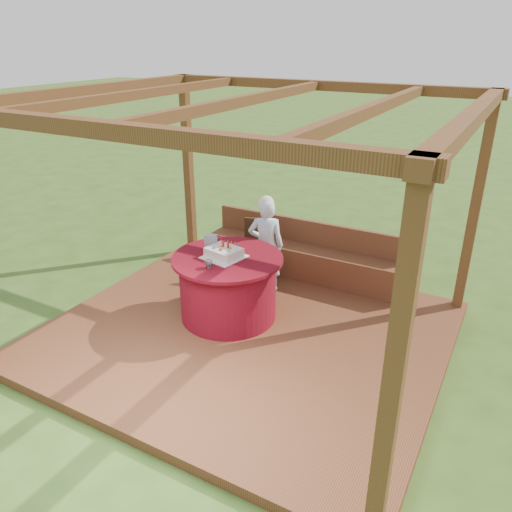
{
  "coord_description": "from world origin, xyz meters",
  "views": [
    {
      "loc": [
        2.59,
        -4.43,
        3.38
      ],
      "look_at": [
        0.0,
        0.25,
        1.0
      ],
      "focal_mm": 35.0,
      "sensor_mm": 36.0,
      "label": 1
    }
  ],
  "objects_px": {
    "table": "(228,287)",
    "chair": "(258,247)",
    "drinking_glass": "(209,264)",
    "gift_bag": "(211,242)",
    "bench": "(305,259)",
    "elderly_woman": "(266,244)",
    "birthday_cake": "(224,253)"
  },
  "relations": [
    {
      "from": "table",
      "to": "birthday_cake",
      "type": "distance_m",
      "value": 0.46
    },
    {
      "from": "drinking_glass",
      "to": "birthday_cake",
      "type": "bearing_deg",
      "value": 91.38
    },
    {
      "from": "chair",
      "to": "drinking_glass",
      "type": "height_order",
      "value": "drinking_glass"
    },
    {
      "from": "elderly_woman",
      "to": "drinking_glass",
      "type": "distance_m",
      "value": 1.25
    },
    {
      "from": "birthday_cake",
      "to": "gift_bag",
      "type": "bearing_deg",
      "value": 155.95
    },
    {
      "from": "birthday_cake",
      "to": "drinking_glass",
      "type": "relative_size",
      "value": 5.43
    },
    {
      "from": "table",
      "to": "chair",
      "type": "height_order",
      "value": "chair"
    },
    {
      "from": "bench",
      "to": "drinking_glass",
      "type": "relative_size",
      "value": 31.54
    },
    {
      "from": "table",
      "to": "elderly_woman",
      "type": "relative_size",
      "value": 0.99
    },
    {
      "from": "chair",
      "to": "drinking_glass",
      "type": "relative_size",
      "value": 9.31
    },
    {
      "from": "bench",
      "to": "birthday_cake",
      "type": "xyz_separation_m",
      "value": [
        -0.39,
        -1.55,
        0.61
      ]
    },
    {
      "from": "elderly_woman",
      "to": "gift_bag",
      "type": "bearing_deg",
      "value": -115.18
    },
    {
      "from": "birthday_cake",
      "to": "drinking_glass",
      "type": "distance_m",
      "value": 0.34
    },
    {
      "from": "bench",
      "to": "table",
      "type": "distance_m",
      "value": 1.58
    },
    {
      "from": "elderly_woman",
      "to": "birthday_cake",
      "type": "bearing_deg",
      "value": -96.35
    },
    {
      "from": "table",
      "to": "elderly_woman",
      "type": "bearing_deg",
      "value": 85.84
    },
    {
      "from": "table",
      "to": "chair",
      "type": "xyz_separation_m",
      "value": [
        -0.18,
        1.11,
        0.08
      ]
    },
    {
      "from": "table",
      "to": "gift_bag",
      "type": "bearing_deg",
      "value": 161.89
    },
    {
      "from": "chair",
      "to": "gift_bag",
      "type": "bearing_deg",
      "value": -96.59
    },
    {
      "from": "chair",
      "to": "bench",
      "type": "bearing_deg",
      "value": 38.06
    },
    {
      "from": "chair",
      "to": "birthday_cake",
      "type": "xyz_separation_m",
      "value": [
        0.15,
        -1.13,
        0.38
      ]
    },
    {
      "from": "bench",
      "to": "gift_bag",
      "type": "relative_size",
      "value": 15.3
    },
    {
      "from": "elderly_woman",
      "to": "gift_bag",
      "type": "relative_size",
      "value": 6.9
    },
    {
      "from": "elderly_woman",
      "to": "drinking_glass",
      "type": "bearing_deg",
      "value": -94.21
    },
    {
      "from": "drinking_glass",
      "to": "gift_bag",
      "type": "bearing_deg",
      "value": 120.57
    },
    {
      "from": "bench",
      "to": "table",
      "type": "relative_size",
      "value": 2.23
    },
    {
      "from": "table",
      "to": "drinking_glass",
      "type": "relative_size",
      "value": 14.15
    },
    {
      "from": "bench",
      "to": "drinking_glass",
      "type": "xyz_separation_m",
      "value": [
        -0.39,
        -1.89,
        0.59
      ]
    },
    {
      "from": "bench",
      "to": "drinking_glass",
      "type": "distance_m",
      "value": 2.02
    },
    {
      "from": "bench",
      "to": "gift_bag",
      "type": "height_order",
      "value": "gift_bag"
    },
    {
      "from": "elderly_woman",
      "to": "drinking_glass",
      "type": "xyz_separation_m",
      "value": [
        -0.09,
        -1.23,
        0.18
      ]
    },
    {
      "from": "bench",
      "to": "elderly_woman",
      "type": "relative_size",
      "value": 2.22
    }
  ]
}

